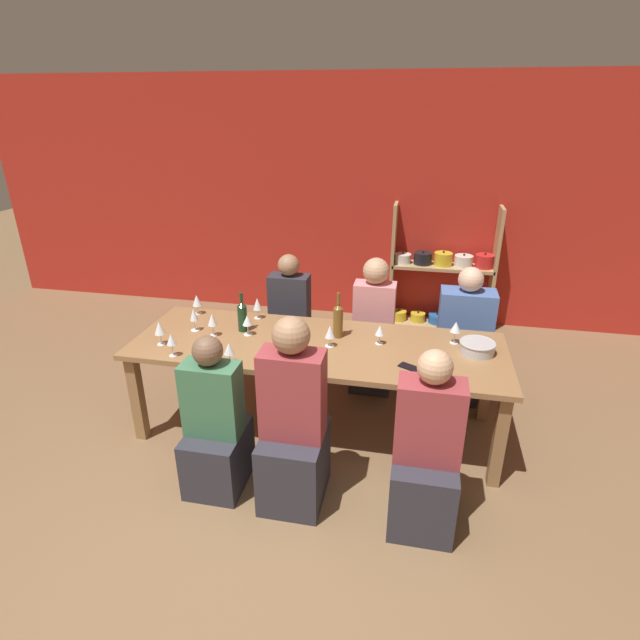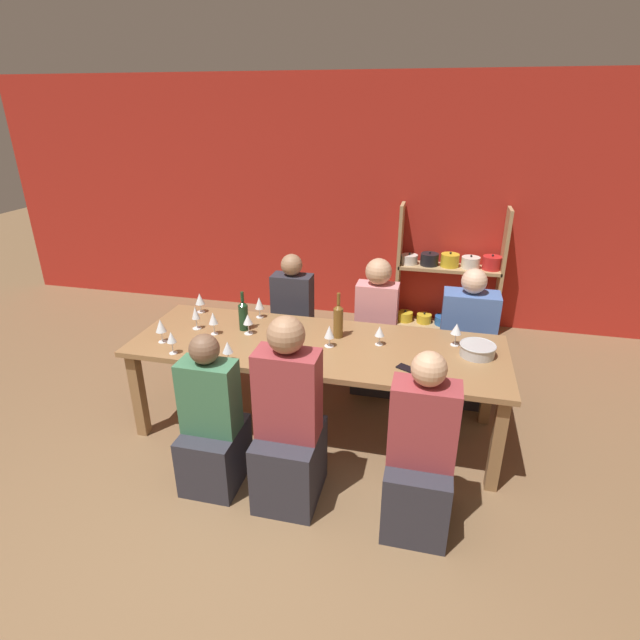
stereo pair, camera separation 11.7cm
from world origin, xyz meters
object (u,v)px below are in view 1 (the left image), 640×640
Objects in this scene: wine_glass_red_f at (229,349)px; dining_table at (317,353)px; wine_glass_red_c at (159,329)px; wine_glass_white_c at (296,337)px; wine_glass_empty_c at (247,321)px; person_far_a at (290,332)px; wine_bottle_green at (242,316)px; wine_bottle_dark at (338,320)px; wine_glass_white_b at (171,340)px; wine_glass_red_d at (194,315)px; shelf_unit at (442,283)px; wine_glass_empty_b at (380,331)px; cell_phone at (410,367)px; wine_glass_red_a at (257,305)px; wine_glass_red_b at (197,301)px; wine_glass_red_e at (330,332)px; wine_glass_empty_a at (212,320)px; mixing_bowl at (477,347)px; person_near_a at (425,462)px; person_far_b at (462,349)px; person_near_b at (294,435)px; wine_glass_white_a at (456,328)px; person_far_c at (373,339)px; person_near_c at (216,433)px.

dining_table is at bearing 37.68° from wine_glass_red_f.
wine_glass_red_c is 1.20× the size of wine_glass_white_c.
wine_glass_empty_c is 0.14× the size of person_far_a.
wine_glass_red_f is (0.09, -0.52, -0.02)m from wine_bottle_green.
wine_glass_white_b is at bearing -153.42° from wine_bottle_dark.
wine_glass_white_c is 1.01× the size of wine_glass_red_f.
shelf_unit is at bearing 48.10° from wine_glass_red_d.
wine_glass_empty_b is 0.42m from cell_phone.
wine_glass_red_b is (-0.53, -0.01, -0.01)m from wine_glass_red_a.
dining_table is 0.26m from wine_glass_white_c.
wine_bottle_green is 0.82m from person_far_a.
person_far_a is (-0.42, 0.78, -0.23)m from dining_table.
wine_glass_red_e is at bearing 19.42° from wine_glass_white_b.
wine_bottle_green is at bearing 153.16° from wine_glass_white_c.
wine_glass_red_d reaches higher than wine_glass_empty_a.
wine_glass_white_b reaches higher than mixing_bowl.
person_near_a is (0.82, -0.81, -0.24)m from dining_table.
wine_glass_empty_a reaches higher than cell_phone.
wine_glass_empty_c is (-1.01, -0.05, 0.01)m from wine_glass_empty_b.
wine_glass_red_c reaches higher than wine_glass_empty_b.
wine_glass_white_c is at bearing 36.98° from person_far_b.
wine_glass_red_a is 0.61m from person_far_a.
wine_glass_empty_c is 1.90m from person_far_b.
dining_table is at bearing -17.99° from wine_glass_red_b.
cell_phone is at bearing 38.14° from person_near_b.
shelf_unit reaches higher than wine_glass_red_d.
shelf_unit is 7.84× the size of wine_glass_red_a.
wine_glass_empty_b is (0.32, -0.06, -0.03)m from wine_bottle_dark.
wine_bottle_dark reaches higher than dining_table.
person_far_a is (0.54, 1.17, -0.43)m from wine_glass_white_b.
wine_glass_white_a is 1.56m from wine_glass_empty_c.
person_far_a is (-1.57, 0.70, -0.35)m from mixing_bowl.
person_near_b is (0.13, -0.63, -0.37)m from wine_glass_white_c.
wine_glass_white_a is 1.58m from person_far_a.
person_far_c reaches higher than wine_glass_white_c.
wine_glass_empty_b is (-0.52, -2.13, 0.32)m from shelf_unit.
wine_glass_white_a is 1.99m from wine_glass_red_d.
wine_glass_empty_b is at bearing -103.63° from shelf_unit.
wine_glass_white_b is at bearing -126.41° from shelf_unit.
wine_glass_red_d is at bearing 160.75° from wine_glass_empty_a.
wine_glass_red_c is 0.64m from wine_glass_empty_c.
shelf_unit is 2.16m from mixing_bowl.
person_near_c reaches higher than wine_bottle_green.
wine_bottle_dark is 0.18m from wine_glass_red_e.
wine_glass_red_b is 1.63m from person_near_b.
wine_glass_white_c reaches higher than wine_glass_red_f.
wine_glass_empty_b is (1.44, 0.05, -0.02)m from wine_glass_red_d.
shelf_unit is at bearing 53.59° from wine_glass_white_b.
wine_glass_white_c reaches higher than mixing_bowl.
wine_glass_red_f is 1.23m from cell_phone.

